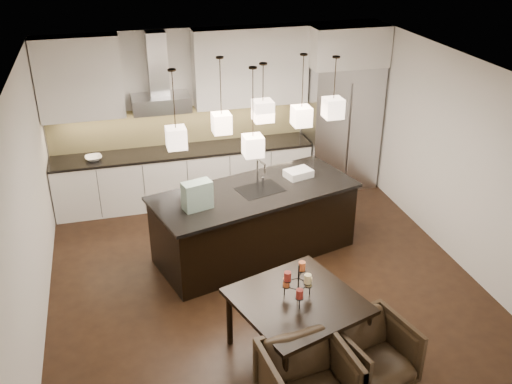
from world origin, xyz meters
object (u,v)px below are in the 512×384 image
object	(u,v)px
refrigerator	(341,127)
island_body	(255,224)
dining_table	(297,327)
armchair_left	(308,384)
armchair_right	(374,353)

from	to	relation	value
refrigerator	island_body	world-z (taller)	refrigerator
refrigerator	dining_table	bearing A→B (deg)	-118.16
refrigerator	armchair_left	bearing A→B (deg)	-115.53
dining_table	armchair_right	xyz separation A→B (m)	(0.65, -0.57, -0.03)
island_body	armchair_right	bearing A→B (deg)	-93.40
dining_table	armchair_right	world-z (taller)	dining_table
dining_table	armchair_left	distance (m)	0.84
refrigerator	armchair_right	world-z (taller)	refrigerator
armchair_left	armchair_right	xyz separation A→B (m)	(0.82, 0.26, -0.04)
island_body	dining_table	distance (m)	2.12
island_body	refrigerator	bearing A→B (deg)	27.11
island_body	armchair_left	distance (m)	2.95
island_body	dining_table	size ratio (longest dim) A/B	2.21
armchair_right	island_body	bearing A→B (deg)	88.30
armchair_left	dining_table	bearing A→B (deg)	72.47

